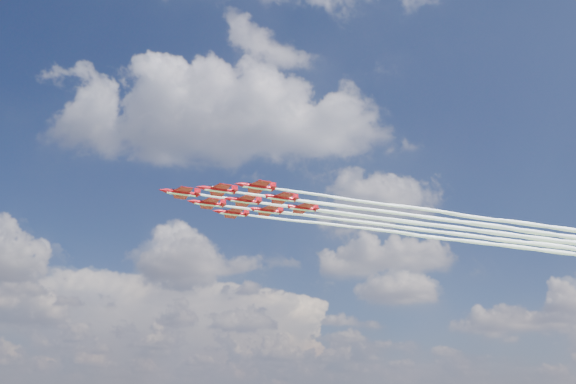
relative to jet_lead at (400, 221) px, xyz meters
The scene contains 9 objects.
jet_lead is the anchor object (origin of this frame).
jet_row2_port 11.57m from the jet_lead, 10.71° to the right, with size 145.91×64.94×3.05m.
jet_row2_starb 11.57m from the jet_lead, 56.51° to the left, with size 145.91×64.94×3.05m.
jet_row3_port 23.14m from the jet_lead, 10.71° to the right, with size 145.91×64.94×3.05m.
jet_row3_centre 19.27m from the jet_lead, 22.90° to the left, with size 145.91×64.94×3.05m.
jet_row3_starb 23.14m from the jet_lead, 56.51° to the left, with size 145.91×64.94×3.05m.
jet_row4_port 29.61m from the jet_lead, 10.41° to the left, with size 145.91×64.94×3.05m.
jet_row4_starb 29.61m from the jet_lead, 35.39° to the left, with size 145.91×64.94×3.05m.
jet_tail 38.54m from the jet_lead, 22.90° to the left, with size 145.91×64.94×3.05m.
Camera 1 is at (22.21, -159.74, 16.09)m, focal length 35.00 mm.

